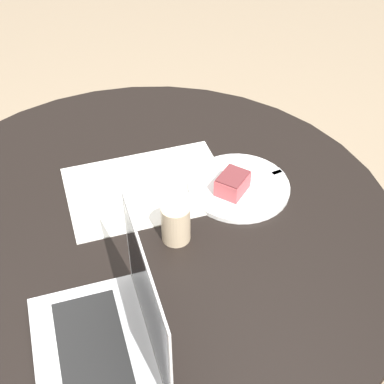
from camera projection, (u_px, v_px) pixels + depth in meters
dining_table at (146, 263)px, 1.34m from camera, size 1.21×1.21×0.78m
paper_document at (148, 187)px, 1.33m from camera, size 0.44×0.35×0.00m
plate at (239, 187)px, 1.33m from camera, size 0.25×0.25×0.01m
cake_slice at (233, 183)px, 1.29m from camera, size 0.10×0.10×0.05m
fork at (259, 179)px, 1.33m from camera, size 0.17×0.07×0.00m
coffee_glass at (176, 223)px, 1.17m from camera, size 0.06×0.06×0.09m
laptop at (110, 338)px, 0.96m from camera, size 0.27×0.35×0.25m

